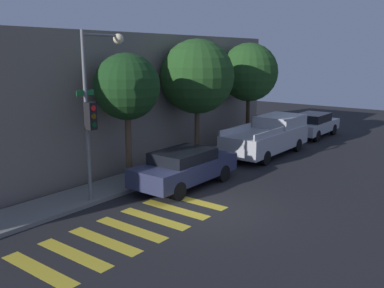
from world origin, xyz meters
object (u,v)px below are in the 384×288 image
(traffic_light_pole, at_px, (96,97))
(tree_midblock, at_px, (197,77))
(tree_far_end, at_px, (249,72))
(sedan_near_corner, at_px, (185,167))
(pickup_truck, at_px, (269,136))
(sedan_middle, at_px, (313,124))
(tree_near_corner, at_px, (127,87))

(traffic_light_pole, height_order, tree_midblock, traffic_light_pole)
(traffic_light_pole, height_order, tree_far_end, traffic_light_pole)
(tree_midblock, bearing_deg, tree_far_end, 0.00)
(sedan_near_corner, height_order, pickup_truck, pickup_truck)
(pickup_truck, height_order, tree_midblock, tree_midblock)
(traffic_light_pole, xyz_separation_m, sedan_near_corner, (3.12, -1.27, -2.86))
(pickup_truck, bearing_deg, tree_far_end, 56.49)
(sedan_middle, bearing_deg, traffic_light_pole, 175.40)
(traffic_light_pole, relative_size, tree_near_corner, 1.14)
(sedan_middle, bearing_deg, pickup_truck, -180.00)
(traffic_light_pole, relative_size, tree_far_end, 1.03)
(pickup_truck, bearing_deg, sedan_near_corner, 180.00)
(tree_midblock, xyz_separation_m, tree_far_end, (4.71, 0.00, 0.03))
(tree_far_end, bearing_deg, pickup_truck, -123.51)
(sedan_middle, distance_m, tree_far_end, 5.92)
(pickup_truck, distance_m, tree_near_corner, 8.57)
(sedan_middle, xyz_separation_m, tree_midblock, (-9.23, 2.01, 3.22))
(sedan_near_corner, height_order, tree_far_end, tree_far_end)
(sedan_near_corner, distance_m, sedan_middle, 12.70)
(tree_near_corner, relative_size, tree_midblock, 0.89)
(pickup_truck, bearing_deg, tree_midblock, 149.26)
(sedan_near_corner, xyz_separation_m, tree_midblock, (3.47, 2.01, 3.21))
(traffic_light_pole, bearing_deg, sedan_near_corner, -22.15)
(tree_near_corner, relative_size, tree_far_end, 0.91)
(pickup_truck, distance_m, tree_far_end, 3.91)
(pickup_truck, relative_size, sedan_middle, 1.29)
(sedan_near_corner, relative_size, tree_far_end, 0.82)
(traffic_light_pole, xyz_separation_m, tree_near_corner, (2.14, 0.74, 0.15))
(tree_near_corner, distance_m, tree_far_end, 9.16)
(sedan_near_corner, xyz_separation_m, tree_near_corner, (-0.98, 2.01, 3.01))
(pickup_truck, relative_size, tree_near_corner, 1.11)
(tree_midblock, relative_size, tree_far_end, 1.02)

